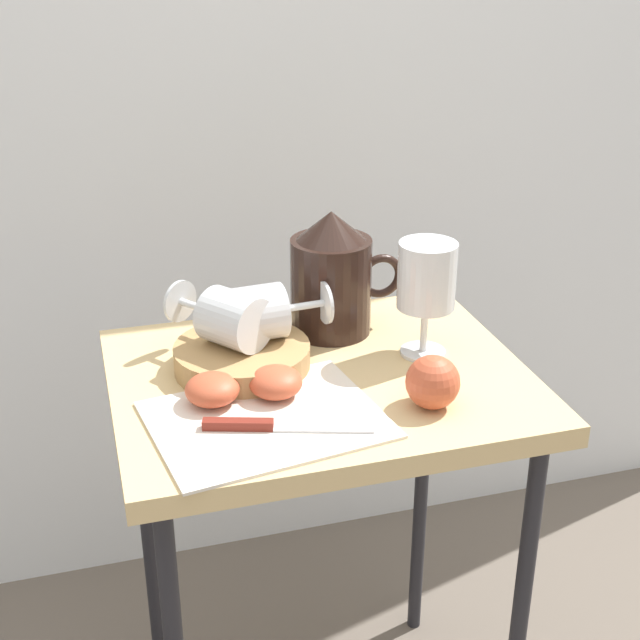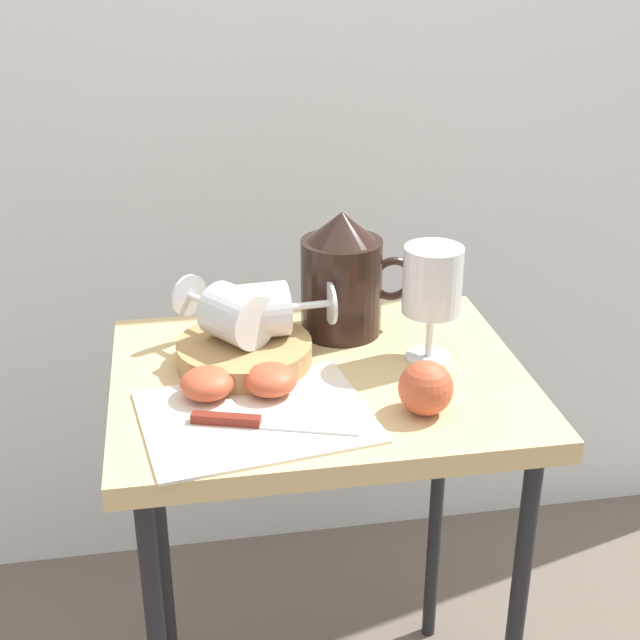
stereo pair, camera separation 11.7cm
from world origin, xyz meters
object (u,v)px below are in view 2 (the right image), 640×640
at_px(apple_half_left, 207,383).
at_px(wine_glass_tipped_near, 261,310).
at_px(table, 320,419).
at_px(apple_half_right, 271,380).
at_px(apple_whole, 426,388).
at_px(knife, 250,422).
at_px(wine_glass_upright, 432,286).
at_px(wine_glass_tipped_far, 234,315).
at_px(basket_tray, 245,353).
at_px(pitcher, 342,284).

bearing_deg(apple_half_left, wine_glass_tipped_near, 51.13).
relative_size(table, apple_half_left, 9.72).
relative_size(apple_half_left, apple_half_right, 1.00).
bearing_deg(apple_whole, knife, -179.78).
xyz_separation_m(wine_glass_upright, apple_half_left, (-0.31, -0.06, -0.09)).
relative_size(wine_glass_upright, apple_half_left, 2.40).
bearing_deg(wine_glass_tipped_near, wine_glass_tipped_far, -168.14).
bearing_deg(apple_half_left, apple_half_right, -2.58).
xyz_separation_m(basket_tray, wine_glass_tipped_far, (-0.01, 0.01, 0.06)).
bearing_deg(apple_half_right, apple_half_left, 177.42).
distance_m(apple_half_left, apple_half_right, 0.08).
bearing_deg(wine_glass_upright, table, -173.35).
distance_m(wine_glass_upright, apple_half_left, 0.33).
relative_size(pitcher, wine_glass_tipped_near, 1.23).
distance_m(table, apple_half_right, 0.13).
xyz_separation_m(wine_glass_tipped_far, apple_whole, (0.22, -0.17, -0.04)).
height_order(wine_glass_upright, wine_glass_tipped_near, wine_glass_upright).
relative_size(table, wine_glass_tipped_far, 4.31).
xyz_separation_m(wine_glass_tipped_near, apple_whole, (0.18, -0.18, -0.04)).
xyz_separation_m(table, wine_glass_tipped_near, (-0.07, 0.06, 0.14)).
bearing_deg(basket_tray, table, -24.42).
distance_m(wine_glass_tipped_near, apple_half_left, 0.14).
bearing_deg(wine_glass_upright, apple_half_right, -164.12).
bearing_deg(wine_glass_tipped_near, apple_half_left, -128.87).
relative_size(pitcher, apple_whole, 2.68).
relative_size(wine_glass_upright, knife, 0.82).
bearing_deg(apple_half_left, pitcher, 39.41).
xyz_separation_m(basket_tray, wine_glass_tipped_near, (0.03, 0.01, 0.06)).
xyz_separation_m(table, apple_whole, (0.11, -0.12, 0.11)).
distance_m(wine_glass_tipped_far, apple_half_left, 0.12).
bearing_deg(pitcher, apple_half_left, -140.59).
bearing_deg(knife, table, 48.95).
distance_m(table, knife, 0.18).
xyz_separation_m(basket_tray, pitcher, (0.15, 0.08, 0.06)).
bearing_deg(table, wine_glass_upright, 6.65).
distance_m(basket_tray, wine_glass_upright, 0.27).
distance_m(table, apple_whole, 0.20).
distance_m(wine_glass_tipped_far, apple_whole, 0.28).
bearing_deg(apple_whole, basket_tray, 141.53).
distance_m(basket_tray, knife, 0.17).
xyz_separation_m(wine_glass_tipped_near, wine_glass_tipped_far, (-0.04, -0.01, 0.00)).
distance_m(pitcher, apple_half_right, 0.22).
bearing_deg(pitcher, basket_tray, -151.27).
height_order(wine_glass_tipped_far, knife, wine_glass_tipped_far).
bearing_deg(pitcher, wine_glass_upright, -47.03).
xyz_separation_m(wine_glass_tipped_far, knife, (0.00, -0.17, -0.06)).
height_order(pitcher, wine_glass_upright, pitcher).
distance_m(pitcher, wine_glass_tipped_far, 0.18).
xyz_separation_m(apple_half_left, apple_half_right, (0.08, -0.00, 0.00)).
xyz_separation_m(basket_tray, apple_half_left, (-0.06, -0.09, 0.01)).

